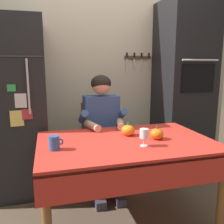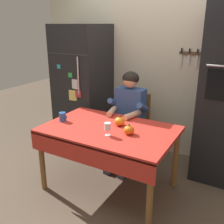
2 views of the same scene
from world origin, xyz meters
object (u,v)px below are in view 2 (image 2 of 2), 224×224
(refrigerator, at_px, (83,87))
(wine_glass, at_px, (107,127))
(dining_table, at_px, (108,136))
(seated_person, at_px, (128,112))
(pumpkin_large, at_px, (129,130))
(pumpkin_medium, at_px, (120,121))
(coffee_mug, at_px, (63,117))
(chair_behind_person, at_px, (134,124))

(refrigerator, xyz_separation_m, wine_glass, (1.03, -1.04, -0.07))
(dining_table, bearing_deg, seated_person, 95.71)
(pumpkin_large, distance_m, pumpkin_medium, 0.25)
(seated_person, height_order, coffee_mug, seated_person)
(dining_table, bearing_deg, pumpkin_medium, 66.79)
(wine_glass, distance_m, pumpkin_medium, 0.30)
(chair_behind_person, distance_m, coffee_mug, 1.03)
(coffee_mug, bearing_deg, pumpkin_medium, 18.02)
(pumpkin_large, bearing_deg, refrigerator, 143.19)
(chair_behind_person, distance_m, wine_glass, 1.01)
(chair_behind_person, relative_size, pumpkin_medium, 7.97)
(dining_table, bearing_deg, refrigerator, 137.09)
(pumpkin_large, bearing_deg, chair_behind_person, 111.27)
(wine_glass, distance_m, pumpkin_large, 0.22)
(refrigerator, height_order, dining_table, refrigerator)
(coffee_mug, bearing_deg, wine_glass, -8.27)
(chair_behind_person, height_order, pumpkin_large, chair_behind_person)
(chair_behind_person, bearing_deg, coffee_mug, -120.71)
(wine_glass, relative_size, pumpkin_medium, 1.16)
(chair_behind_person, bearing_deg, wine_glass, -81.31)
(refrigerator, bearing_deg, seated_person, -17.43)
(coffee_mug, bearing_deg, pumpkin_large, 2.84)
(dining_table, bearing_deg, coffee_mug, -174.01)
(dining_table, distance_m, pumpkin_medium, 0.21)
(coffee_mug, distance_m, pumpkin_large, 0.82)
(pumpkin_medium, bearing_deg, seated_person, 104.97)
(dining_table, relative_size, coffee_mug, 13.36)
(seated_person, relative_size, pumpkin_large, 11.07)
(dining_table, height_order, wine_glass, wine_glass)
(coffee_mug, bearing_deg, chair_behind_person, 59.29)
(dining_table, height_order, chair_behind_person, chair_behind_person)
(refrigerator, xyz_separation_m, coffee_mug, (0.38, -0.94, -0.11))
(seated_person, distance_m, pumpkin_large, 0.70)
(dining_table, height_order, coffee_mug, coffee_mug)
(coffee_mug, xyz_separation_m, wine_glass, (0.65, -0.09, 0.04))
(wine_glass, height_order, pumpkin_large, wine_glass)
(dining_table, xyz_separation_m, coffee_mug, (-0.57, -0.06, 0.14))
(dining_table, bearing_deg, pumpkin_large, -4.20)
(refrigerator, xyz_separation_m, chair_behind_person, (0.89, -0.09, -0.39))
(refrigerator, distance_m, chair_behind_person, 0.97)
(dining_table, relative_size, chair_behind_person, 1.51)
(dining_table, xyz_separation_m, wine_glass, (0.08, -0.15, 0.18))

